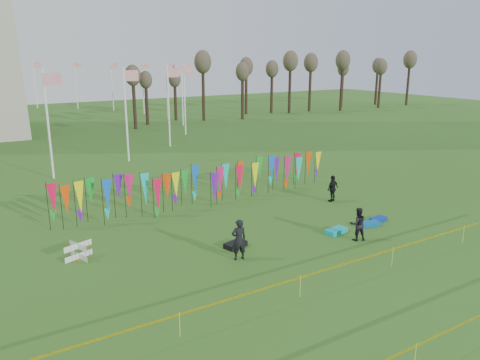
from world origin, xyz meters
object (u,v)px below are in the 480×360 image
box_kite (78,251)px  kite_bag_black (235,245)px  person_left (239,239)px  kite_bag_turquoise (336,231)px  person_mid (358,224)px  kite_bag_teal (369,224)px  person_right (333,188)px  kite_bag_blue (378,219)px

box_kite → kite_bag_black: bearing=-20.5°
person_left → kite_bag_turquoise: (6.01, 0.09, -0.84)m
person_mid → kite_bag_turquoise: size_ratio=1.40×
box_kite → kite_bag_black: size_ratio=0.73×
kite_bag_black → kite_bag_teal: (7.66, -1.32, -0.01)m
person_mid → kite_bag_teal: 2.39m
person_right → kite_bag_black: 9.51m
box_kite → person_right: bearing=1.8°
person_mid → kite_bag_teal: person_mid is taller
kite_bag_black → kite_bag_teal: bearing=-9.8°
person_right → box_kite: bearing=-10.8°
kite_bag_turquoise → person_left: bearing=-179.1°
kite_bag_blue → kite_bag_black: bearing=173.2°
kite_bag_turquoise → kite_bag_blue: kite_bag_turquoise is taller
person_right → kite_bag_black: bearing=6.1°
kite_bag_turquoise → kite_bag_teal: (2.23, -0.14, -0.01)m
person_left → kite_bag_black: bearing=-103.8°
kite_bag_black → box_kite: bearing=159.5°
person_left → person_right: size_ratio=1.13×
kite_bag_blue → kite_bag_teal: bearing=-164.7°
person_right → kite_bag_blue: bearing=73.3°
person_left → kite_bag_black: person_left is taller
box_kite → person_right: size_ratio=0.46×
kite_bag_turquoise → kite_bag_black: size_ratio=1.13×
kite_bag_turquoise → box_kite: bearing=163.1°
box_kite → person_mid: size_ratio=0.46×
person_right → kite_bag_turquoise: size_ratio=1.40×
person_mid → person_right: bearing=-98.8°
person_mid → person_right: size_ratio=1.00×
box_kite → person_left: 7.31m
person_left → person_mid: size_ratio=1.13×
person_mid → kite_bag_turquoise: bearing=-57.0°
person_left → kite_bag_blue: 9.31m
box_kite → kite_bag_teal: bearing=-15.0°
kite_bag_turquoise → kite_bag_blue: (3.26, 0.14, -0.02)m
box_kite → person_mid: (12.45, -4.96, 0.46)m
person_right → kite_bag_turquoise: person_right is taller
kite_bag_turquoise → kite_bag_blue: 3.27m
kite_bag_teal → box_kite: bearing=165.0°
person_left → box_kite: bearing=-20.8°
kite_bag_blue → kite_bag_teal: size_ratio=0.85×
kite_bag_blue → kite_bag_black: 8.75m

